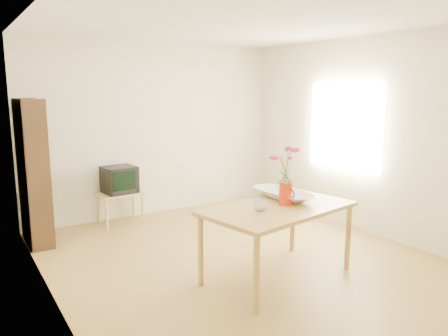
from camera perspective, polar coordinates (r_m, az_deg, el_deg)
room at (r=4.82m, az=2.18°, el=3.04°), size 4.50×4.50×4.50m
table at (r=4.44m, az=7.09°, el=-5.92°), size 1.65×1.12×0.75m
tv_stand at (r=6.41m, az=-13.42°, el=-3.75°), size 0.60×0.45×0.46m
bookshelf at (r=5.84m, az=-23.58°, el=-1.13°), size 0.28×0.70×1.80m
pitcher at (r=4.49m, az=8.02°, el=-3.37°), size 0.15×0.23×0.24m
flowers at (r=4.43m, az=8.13°, el=0.47°), size 0.27×0.27×0.38m
mug at (r=4.25m, az=4.75°, el=-4.90°), size 0.17×0.17×0.10m
bowl at (r=4.68m, az=7.81°, el=-1.06°), size 0.55×0.55×0.49m
teacup_a at (r=4.67m, az=7.42°, el=-1.73°), size 0.09×0.09×0.06m
teacup_b at (r=4.74m, az=8.06°, el=-1.53°), size 0.09×0.09×0.07m
television at (r=6.36m, az=-13.56°, el=-1.41°), size 0.47×0.44×0.37m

